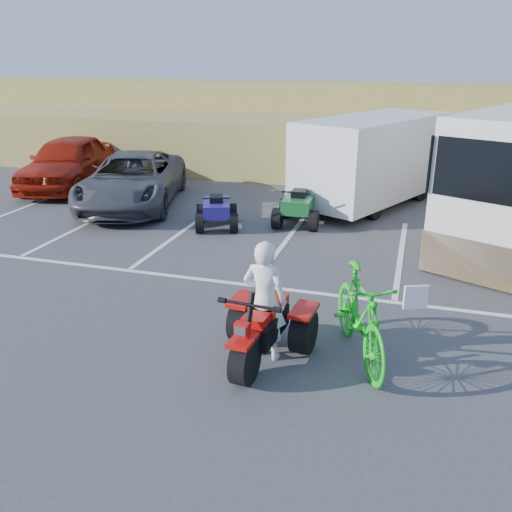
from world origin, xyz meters
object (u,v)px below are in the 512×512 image
(cargo_trailer, at_px, (373,158))
(grey_pickup, at_px, (133,180))
(red_trike_atv, at_px, (261,360))
(red_car, at_px, (68,162))
(quad_atv_blue, at_px, (217,227))
(green_dirt_bike, at_px, (360,316))
(quad_atv_green, at_px, (298,224))
(rider, at_px, (265,300))

(cargo_trailer, bearing_deg, grey_pickup, -137.36)
(red_trike_atv, bearing_deg, cargo_trailer, 90.99)
(red_car, xyz_separation_m, quad_atv_blue, (6.38, -2.89, -0.85))
(green_dirt_bike, bearing_deg, quad_atv_green, 86.92)
(red_trike_atv, height_order, grey_pickup, grey_pickup)
(rider, xyz_separation_m, quad_atv_green, (-0.96, 6.72, -0.90))
(cargo_trailer, height_order, quad_atv_green, cargo_trailer)
(red_trike_atv, relative_size, quad_atv_green, 1.12)
(red_car, relative_size, cargo_trailer, 0.85)
(grey_pickup, bearing_deg, quad_atv_blue, -39.23)
(rider, relative_size, green_dirt_bike, 0.79)
(quad_atv_blue, bearing_deg, red_car, 135.11)
(green_dirt_bike, distance_m, cargo_trailer, 9.09)
(green_dirt_bike, xyz_separation_m, quad_atv_blue, (-4.27, 5.51, -0.68))
(red_trike_atv, xyz_separation_m, green_dirt_bike, (1.35, 0.48, 0.68))
(cargo_trailer, bearing_deg, red_car, -151.32)
(red_car, height_order, quad_atv_green, red_car)
(grey_pickup, xyz_separation_m, quad_atv_green, (5.13, -0.51, -0.75))
(red_trike_atv, height_order, red_car, red_car)
(quad_atv_blue, distance_m, quad_atv_green, 2.16)
(grey_pickup, bearing_deg, quad_atv_green, -21.22)
(rider, relative_size, grey_pickup, 0.33)
(cargo_trailer, height_order, quad_atv_blue, cargo_trailer)
(quad_atv_green, bearing_deg, cargo_trailer, 56.02)
(red_trike_atv, bearing_deg, rider, 90.00)
(quad_atv_blue, bearing_deg, green_dirt_bike, -72.72)
(cargo_trailer, bearing_deg, quad_atv_green, -96.35)
(green_dirt_bike, relative_size, quad_atv_green, 1.46)
(rider, height_order, red_car, rider)
(grey_pickup, relative_size, quad_atv_green, 3.47)
(rider, relative_size, red_car, 0.36)
(grey_pickup, bearing_deg, green_dirt_bike, -58.39)
(red_trike_atv, bearing_deg, red_car, 141.36)
(quad_atv_blue, bearing_deg, quad_atv_green, 3.32)
(quad_atv_green, bearing_deg, quad_atv_blue, -158.80)
(cargo_trailer, xyz_separation_m, quad_atv_blue, (-3.60, -3.53, -1.38))
(rider, bearing_deg, green_dirt_bike, -160.91)
(grey_pickup, distance_m, red_car, 3.56)
(rider, bearing_deg, cargo_trailer, -88.99)
(red_car, distance_m, cargo_trailer, 10.01)
(green_dirt_bike, bearing_deg, red_car, 118.89)
(red_car, relative_size, quad_atv_green, 3.19)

